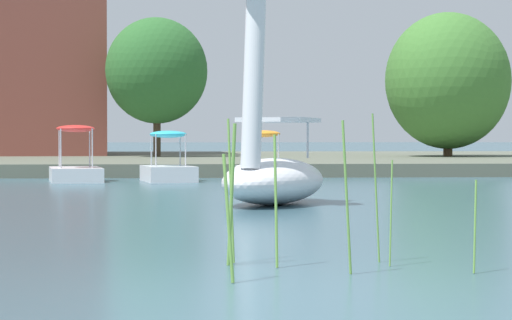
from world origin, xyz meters
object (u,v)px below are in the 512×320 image
tree_broadleaf_behind_dock (157,71)px  pedal_boat_cyan (168,168)px  swan_boat (271,160)px  pedal_boat_red (76,167)px  pedal_boat_orange (262,167)px  tree_willow_near_path (448,81)px

tree_broadleaf_behind_dock → pedal_boat_cyan: bearing=-86.7°
swan_boat → pedal_boat_red: swan_boat is taller
pedal_boat_orange → pedal_boat_cyan: 2.66m
swan_boat → pedal_boat_orange: bearing=86.9°
pedal_boat_orange → pedal_boat_red: pedal_boat_red is taller
pedal_boat_orange → tree_willow_near_path: size_ratio=0.28×
pedal_boat_cyan → tree_willow_near_path: (11.51, 13.80, 3.23)m
pedal_boat_cyan → pedal_boat_red: size_ratio=0.91×
pedal_boat_orange → swan_boat: bearing=-93.1°
tree_willow_near_path → pedal_boat_orange: bearing=-123.3°
pedal_boat_orange → pedal_boat_cyan: (-2.64, -0.33, 0.01)m
tree_broadleaf_behind_dock → tree_willow_near_path: bearing=-0.6°
pedal_boat_cyan → tree_willow_near_path: 18.25m
pedal_boat_orange → tree_broadleaf_behind_dock: size_ratio=0.38×
swan_boat → pedal_boat_red: bearing=115.6°
swan_boat → tree_broadleaf_behind_dock: size_ratio=0.76×
pedal_boat_cyan → tree_broadleaf_behind_dock: tree_broadleaf_behind_dock is taller
pedal_boat_cyan → tree_broadleaf_behind_dock: (-0.81, 13.93, 3.62)m
tree_willow_near_path → tree_broadleaf_behind_dock: tree_willow_near_path is taller
tree_willow_near_path → tree_broadleaf_behind_dock: bearing=179.4°
swan_boat → pedal_boat_red: size_ratio=1.72×
swan_boat → pedal_boat_orange: swan_boat is taller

